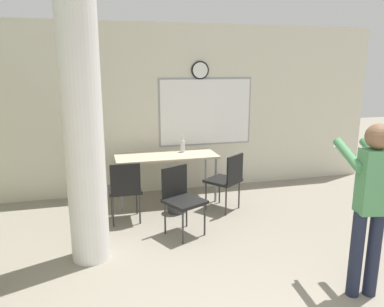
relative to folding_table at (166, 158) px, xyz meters
name	(u,v)px	position (x,y,z in m)	size (l,w,h in m)	color
wall_back	(157,110)	(-0.04, 0.56, 0.70)	(8.00, 0.15, 2.80)	beige
support_pillar	(84,136)	(-1.19, -1.61, 0.70)	(0.42, 0.42, 2.80)	white
folding_table	(166,158)	(0.00, 0.00, 0.00)	(1.60, 0.67, 0.75)	beige
bottle_on_table	(183,146)	(0.30, 0.13, 0.16)	(0.07, 0.07, 0.27)	silver
waste_bin	(177,202)	(0.04, -0.55, -0.54)	(0.27, 0.27, 0.31)	#38383D
chair_table_front	(181,196)	(-0.05, -1.26, -0.19)	(0.59, 0.59, 0.87)	black
chair_table_left	(125,187)	(-0.72, -0.72, -0.19)	(0.44, 0.44, 0.87)	black
chair_table_right	(227,178)	(0.78, -0.66, -0.19)	(0.62, 0.62, 0.87)	black
person_playing_side	(370,197)	(1.29, -2.98, 0.27)	(0.45, 0.67, 1.65)	#1E2338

